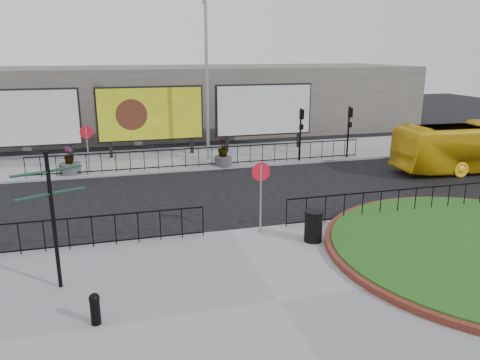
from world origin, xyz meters
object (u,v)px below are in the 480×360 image
object	(u,v)px
planter_a	(70,165)
planter_b	(223,155)
billboard_mid	(151,114)
bollard	(95,307)
fingerpost_sign	(52,206)
litter_bin	(313,226)
lamp_post	(207,76)

from	to	relation	value
planter_a	planter_b	bearing A→B (deg)	-1.96
billboard_mid	bollard	world-z (taller)	billboard_mid
planter_b	billboard_mid	bearing A→B (deg)	134.42
fingerpost_sign	bollard	world-z (taller)	fingerpost_sign
bollard	litter_bin	distance (m)	7.52
planter_a	fingerpost_sign	bearing A→B (deg)	-87.24
billboard_mid	bollard	distance (m)	18.16
lamp_post	planter_a	bearing A→B (deg)	-169.91
billboard_mid	litter_bin	bearing A→B (deg)	-75.02
bollard	fingerpost_sign	bearing A→B (deg)	114.60
fingerpost_sign	bollard	size ratio (longest dim) A/B	4.83
planter_b	fingerpost_sign	bearing A→B (deg)	-121.18
billboard_mid	planter_b	world-z (taller)	billboard_mid
bollard	billboard_mid	bearing A→B (deg)	80.75
bollard	planter_b	xyz separation A→B (m)	(6.40, 14.24, 0.14)
lamp_post	billboard_mid	bearing A→B (deg)	146.75
billboard_mid	planter_a	size ratio (longest dim) A/B	4.38
litter_bin	planter_a	distance (m)	14.10
billboard_mid	planter_a	distance (m)	5.90
lamp_post	planter_b	distance (m)	4.46
litter_bin	billboard_mid	bearing A→B (deg)	104.98
litter_bin	planter_a	size ratio (longest dim) A/B	0.74
lamp_post	planter_a	world-z (taller)	lamp_post
billboard_mid	lamp_post	distance (m)	4.23
litter_bin	lamp_post	bearing A→B (deg)	94.11
lamp_post	bollard	size ratio (longest dim) A/B	11.87
litter_bin	planter_a	xyz separation A→B (m)	(-8.37, 11.35, -0.08)
lamp_post	bollard	distance (m)	17.44
lamp_post	planter_a	size ratio (longest dim) A/B	6.52
lamp_post	fingerpost_sign	world-z (taller)	lamp_post
fingerpost_sign	bollard	distance (m)	2.94
lamp_post	planter_b	world-z (taller)	lamp_post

